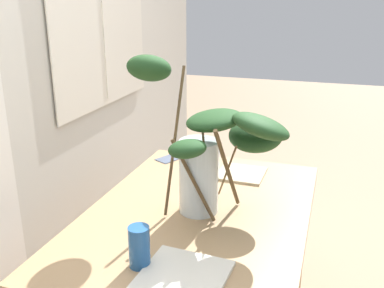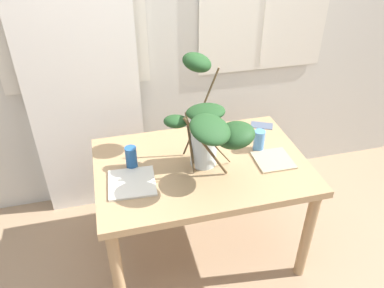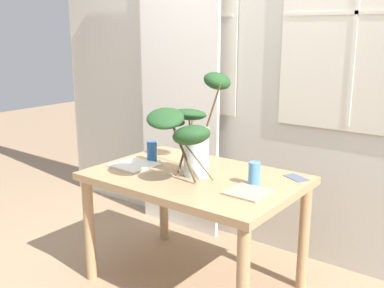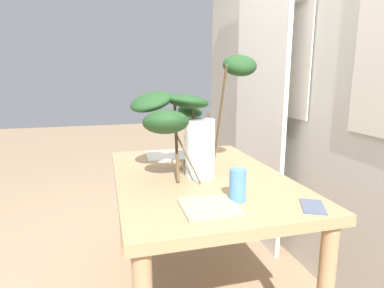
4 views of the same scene
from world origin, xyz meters
TOP-DOWN VIEW (x-y plane):
  - back_wall_with_windows at (0.00, 0.83)m, footprint 4.21×0.14m
  - dining_table at (0.00, 0.00)m, footprint 1.29×0.87m
  - vase_with_branches at (0.02, -0.06)m, footprint 0.51×0.66m
  - drinking_glass_blue_left at (-0.41, 0.06)m, footprint 0.07×0.07m
  - drinking_glass_blue_right at (0.39, 0.05)m, footprint 0.07×0.07m
  - plate_square_left at (-0.43, -0.09)m, footprint 0.28×0.28m
  - plate_square_right at (0.43, -0.08)m, footprint 0.23×0.23m
  - napkin_folded at (0.53, 0.32)m, footprint 0.18×0.15m

SIDE VIEW (x-z plane):
  - dining_table at x=0.00m, z-range 0.27..1.02m
  - napkin_folded at x=0.53m, z-range 0.75..0.75m
  - plate_square_right at x=0.43m, z-range 0.75..0.76m
  - plate_square_left at x=-0.43m, z-range 0.75..0.76m
  - drinking_glass_blue_right at x=0.39m, z-range 0.75..0.88m
  - drinking_glass_blue_left at x=-0.41m, z-range 0.75..0.89m
  - vase_with_branches at x=0.02m, z-range 0.72..1.36m
  - back_wall_with_windows at x=0.00m, z-range 0.01..2.83m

